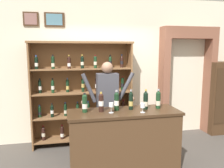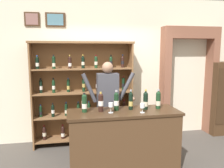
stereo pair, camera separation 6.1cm
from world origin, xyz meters
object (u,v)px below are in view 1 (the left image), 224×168
object	(u,v)px
tasting_bottle_super_tuscan	(158,100)
wine_glass_left	(111,106)
tasting_counter	(124,141)
tasting_bottle_chianti	(146,100)
tasting_bottle_vin_santo	(101,102)
shopkeeper	(107,99)
wine_shelf	(82,91)
tasting_bottle_grappa	(85,103)
wine_glass_right	(143,106)
tasting_bottle_brunello	(117,101)
tasting_bottle_rosso	(131,101)

from	to	relation	value
tasting_bottle_super_tuscan	wine_glass_left	world-z (taller)	tasting_bottle_super_tuscan
tasting_counter	tasting_bottle_chianti	xyz separation A→B (m)	(0.37, 0.04, 0.64)
tasting_bottle_vin_santo	wine_glass_left	size ratio (longest dim) A/B	1.96
shopkeeper	tasting_bottle_vin_santo	xyz separation A→B (m)	(-0.21, -0.61, 0.08)
tasting_bottle_vin_santo	wine_shelf	bearing A→B (deg)	99.11
wine_shelf	tasting_bottle_vin_santo	bearing A→B (deg)	-80.89
tasting_counter	tasting_bottle_grappa	xyz separation A→B (m)	(-0.61, 0.06, 0.64)
wine_shelf	shopkeeper	world-z (taller)	wine_shelf
tasting_bottle_vin_santo	wine_glass_right	bearing A→B (deg)	-16.93
tasting_bottle_super_tuscan	tasting_bottle_chianti	bearing A→B (deg)	-179.43
tasting_bottle_grappa	tasting_bottle_chianti	size ratio (longest dim) A/B	0.93
wine_shelf	tasting_bottle_grappa	bearing A→B (deg)	-92.66
tasting_bottle_brunello	wine_glass_right	bearing A→B (deg)	-30.10
tasting_bottle_super_tuscan	wine_glass_left	distance (m)	0.81
shopkeeper	wine_glass_right	world-z (taller)	shopkeeper
tasting_bottle_rosso	tasting_bottle_super_tuscan	world-z (taller)	tasting_bottle_rosso
wine_glass_right	tasting_bottle_grappa	bearing A→B (deg)	166.95
shopkeeper	tasting_bottle_super_tuscan	bearing A→B (deg)	-39.97
tasting_bottle_grappa	tasting_bottle_vin_santo	xyz separation A→B (m)	(0.25, -0.01, 0.01)
tasting_counter	tasting_bottle_rosso	bearing A→B (deg)	28.36
tasting_bottle_super_tuscan	wine_glass_right	world-z (taller)	tasting_bottle_super_tuscan
shopkeeper	tasting_bottle_vin_santo	distance (m)	0.65
shopkeeper	tasting_bottle_grappa	size ratio (longest dim) A/B	5.77
tasting_bottle_vin_santo	tasting_bottle_brunello	world-z (taller)	tasting_bottle_brunello
tasting_counter	wine_glass_right	bearing A→B (deg)	-29.29
tasting_bottle_rosso	wine_glass_left	world-z (taller)	tasting_bottle_rosso
wine_shelf	shopkeeper	xyz separation A→B (m)	(0.41, -0.61, -0.05)
tasting_bottle_rosso	shopkeeper	bearing A→B (deg)	115.00
tasting_bottle_grappa	tasting_bottle_chianti	bearing A→B (deg)	-0.78
shopkeeper	tasting_bottle_vin_santo	bearing A→B (deg)	-109.33
tasting_bottle_chianti	wine_glass_left	xyz separation A→B (m)	(-0.59, -0.10, -0.03)
tasting_bottle_brunello	tasting_bottle_chianti	bearing A→B (deg)	-2.71
tasting_bottle_chianti	wine_glass_right	distance (m)	0.22
tasting_bottle_brunello	tasting_bottle_chianti	size ratio (longest dim) A/B	1.00
tasting_counter	tasting_bottle_chianti	bearing A→B (deg)	6.71
tasting_bottle_rosso	tasting_bottle_brunello	bearing A→B (deg)	-178.81
tasting_bottle_vin_santo	tasting_bottle_rosso	xyz separation A→B (m)	(0.49, 0.03, -0.01)
tasting_counter	tasting_bottle_brunello	xyz separation A→B (m)	(-0.11, 0.07, 0.65)
tasting_bottle_grappa	wine_glass_right	bearing A→B (deg)	-13.05
shopkeeper	tasting_bottle_rosso	size ratio (longest dim) A/B	5.37
tasting_bottle_grappa	tasting_bottle_rosso	bearing A→B (deg)	1.10
tasting_counter	tasting_bottle_chianti	world-z (taller)	tasting_bottle_chianti
tasting_bottle_vin_santo	tasting_bottle_chianti	bearing A→B (deg)	0.05
shopkeeper	tasting_bottle_brunello	world-z (taller)	shopkeeper
tasting_bottle_super_tuscan	wine_glass_right	bearing A→B (deg)	-150.28
tasting_bottle_brunello	tasting_bottle_super_tuscan	world-z (taller)	tasting_bottle_brunello
tasting_bottle_super_tuscan	wine_glass_right	size ratio (longest dim) A/B	2.20
tasting_bottle_brunello	tasting_bottle_rosso	distance (m)	0.24
shopkeeper	tasting_bottle_chianti	world-z (taller)	shopkeeper
wine_shelf	tasting_bottle_chianti	size ratio (longest dim) A/B	6.50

